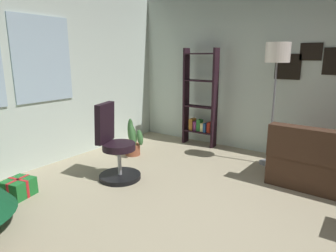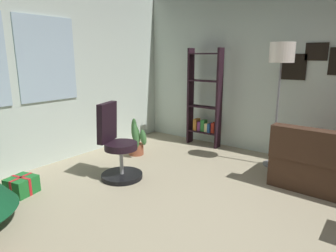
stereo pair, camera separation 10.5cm
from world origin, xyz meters
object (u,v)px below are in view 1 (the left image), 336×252
at_px(gift_box_green, 19,188).
at_px(potted_plant, 133,141).
at_px(office_chair, 115,150).
at_px(bookshelf, 200,103).
at_px(floor_lamp, 277,62).

distance_m(gift_box_green, potted_plant, 1.92).
bearing_deg(gift_box_green, office_chair, -28.34).
distance_m(gift_box_green, bookshelf, 3.23).
xyz_separation_m(office_chair, floor_lamp, (1.75, -1.54, 1.14)).
distance_m(office_chair, potted_plant, 1.00).
bearing_deg(bookshelf, potted_plant, 152.54).
xyz_separation_m(floor_lamp, potted_plant, (-0.88, 2.00, -1.30)).
distance_m(gift_box_green, office_chair, 1.22).
distance_m(bookshelf, potted_plant, 1.43).
xyz_separation_m(office_chair, potted_plant, (0.87, 0.46, -0.16)).
bearing_deg(bookshelf, office_chair, 175.91).
height_order(floor_lamp, potted_plant, floor_lamp).
xyz_separation_m(gift_box_green, potted_plant, (1.91, -0.10, 0.14)).
relative_size(floor_lamp, potted_plant, 2.95).
bearing_deg(bookshelf, floor_lamp, -101.68).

